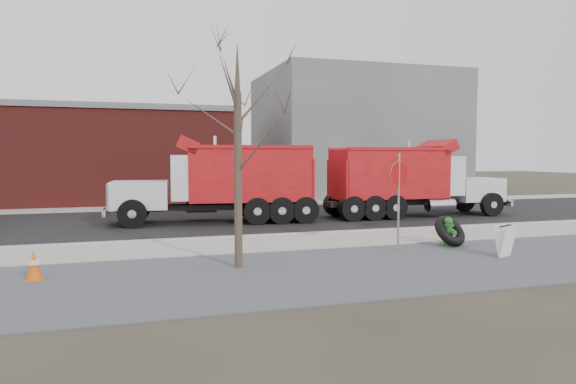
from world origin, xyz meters
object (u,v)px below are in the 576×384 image
object	(u,v)px
stop_sign	(399,184)
sandwich_board	(505,241)
fire_hydrant	(448,233)
truck_tire	(450,231)
dump_truck_red_b	(224,179)
dump_truck_red_a	(409,178)

from	to	relation	value
stop_sign	sandwich_board	bearing A→B (deg)	-36.17
fire_hydrant	truck_tire	xyz separation A→B (m)	(0.09, 0.06, 0.04)
stop_sign	dump_truck_red_b	bearing A→B (deg)	115.24
dump_truck_red_a	dump_truck_red_b	world-z (taller)	dump_truck_red_b
fire_hydrant	sandwich_board	world-z (taller)	fire_hydrant
truck_tire	dump_truck_red_b	distance (m)	8.92
dump_truck_red_a	dump_truck_red_b	distance (m)	7.89
truck_tire	dump_truck_red_a	world-z (taller)	dump_truck_red_a
stop_sign	dump_truck_red_b	xyz separation A→B (m)	(-3.45, 7.36, -0.14)
dump_truck_red_a	stop_sign	bearing A→B (deg)	-121.01
truck_tire	stop_sign	bearing A→B (deg)	-171.98
fire_hydrant	truck_tire	distance (m)	0.12
truck_tire	dump_truck_red_a	distance (m)	7.38
truck_tire	sandwich_board	bearing A→B (deg)	-79.10
stop_sign	sandwich_board	world-z (taller)	stop_sign
dump_truck_red_b	truck_tire	bearing A→B (deg)	131.80
fire_hydrant	stop_sign	distance (m)	2.23
truck_tire	sandwich_board	distance (m)	1.87
sandwich_board	dump_truck_red_a	xyz separation A→B (m)	(2.28, 8.62, 1.22)
sandwich_board	dump_truck_red_a	world-z (taller)	dump_truck_red_a
stop_sign	dump_truck_red_a	bearing A→B (deg)	57.92
fire_hydrant	sandwich_board	size ratio (longest dim) A/B	1.07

